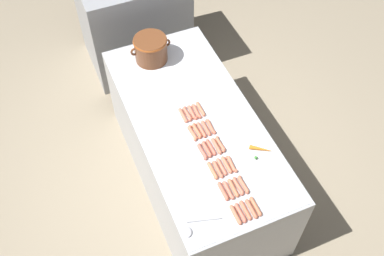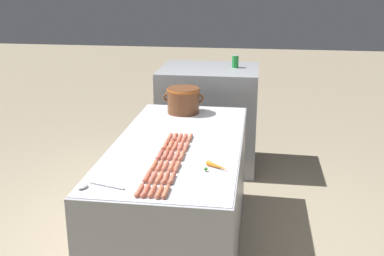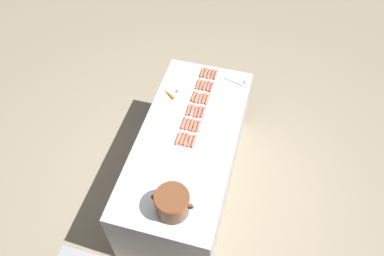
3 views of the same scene
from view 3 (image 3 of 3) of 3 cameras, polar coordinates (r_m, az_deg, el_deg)
name	(u,v)px [view 3 (image 3 of 3)]	position (r m, az deg, el deg)	size (l,w,h in m)	color
ground_plane	(188,182)	(4.08, -0.56, -8.30)	(20.00, 20.00, 0.00)	gray
griddle_counter	(188,161)	(3.73, -0.61, -5.11)	(0.89, 1.92, 0.84)	#ADAFB5
hot_dog_0	(216,75)	(3.90, 3.65, 8.14)	(0.03, 0.15, 0.03)	#CB6E4F
hot_dog_1	(212,87)	(3.77, 3.03, 6.28)	(0.03, 0.15, 0.03)	#CF644C
hot_dog_2	(208,99)	(3.66, 2.38, 4.43)	(0.03, 0.15, 0.03)	#D3724D
hot_dog_3	(203,112)	(3.55, 1.75, 2.47)	(0.03, 0.15, 0.03)	#CA6352
hot_dog_4	(199,126)	(3.44, 1.03, 0.30)	(0.04, 0.15, 0.03)	#D67051
hot_dog_5	(194,141)	(3.33, 0.29, -2.03)	(0.03, 0.15, 0.03)	#D47053
hot_dog_6	(213,74)	(3.91, 3.16, 8.24)	(0.03, 0.15, 0.03)	#D36953
hot_dog_7	(209,86)	(3.78, 2.54, 6.45)	(0.03, 0.15, 0.03)	#CD6D56
hot_dog_8	(204,98)	(3.67, 1.85, 4.59)	(0.03, 0.15, 0.03)	#CD6D51
hot_dog_9	(199,112)	(3.55, 1.15, 2.50)	(0.03, 0.15, 0.03)	#C9654F
hot_dog_10	(195,126)	(3.44, 0.42, 0.36)	(0.03, 0.15, 0.03)	#D66E4E
hot_dog_11	(190,141)	(3.34, -0.31, -1.93)	(0.03, 0.15, 0.03)	#CB6C54
hot_dog_12	(209,74)	(3.91, 2.57, 8.31)	(0.03, 0.15, 0.03)	#D46B4C
hot_dog_13	(205,85)	(3.79, 2.00, 6.52)	(0.03, 0.15, 0.03)	#D0714D
hot_dog_14	(201,98)	(3.67, 1.32, 4.59)	(0.03, 0.15, 0.03)	#D16F56
hot_dog_15	(196,111)	(3.55, 0.63, 2.56)	(0.03, 0.15, 0.03)	#D4644F
hot_dog_16	(191,125)	(3.45, -0.12, 0.54)	(0.03, 0.15, 0.03)	#D1694F
hot_dog_17	(186,139)	(3.35, -0.95, -1.74)	(0.03, 0.15, 0.03)	#D56C53
hot_dog_18	(205,73)	(3.92, 2.07, 8.46)	(0.03, 0.15, 0.03)	#CB6B4D
hot_dog_19	(201,85)	(3.79, 1.45, 6.63)	(0.03, 0.15, 0.03)	#CA6C52
hot_dog_20	(197,97)	(3.67, 0.73, 4.70)	(0.03, 0.15, 0.03)	#D87252
hot_dog_21	(192,110)	(3.56, 0.01, 2.76)	(0.03, 0.15, 0.03)	#CE7054
hot_dog_22	(187,124)	(3.45, -0.70, 0.63)	(0.03, 0.15, 0.03)	#CD6950
hot_dog_23	(182,139)	(3.35, -1.48, -1.62)	(0.03, 0.15, 0.03)	#D7694F
hot_dog_24	(202,72)	(3.92, 1.56, 8.51)	(0.03, 0.15, 0.03)	#CB6F4C
hot_dog_25	(198,84)	(3.80, 0.92, 6.77)	(0.03, 0.15, 0.03)	#CD6B4F
hot_dog_26	(194,96)	(3.68, 0.25, 4.88)	(0.03, 0.15, 0.03)	#CC6E51
hot_dog_27	(189,110)	(3.56, -0.52, 2.82)	(0.03, 0.15, 0.03)	#CC6D50
hot_dog_28	(184,123)	(3.46, -1.29, 0.76)	(0.03, 0.15, 0.03)	#D06A4F
hot_dog_29	(178,138)	(3.35, -2.14, -1.59)	(0.03, 0.15, 0.03)	#D07151
bean_pot	(172,202)	(2.91, -3.06, -11.27)	(0.34, 0.28, 0.21)	brown
serving_spoon	(242,81)	(3.86, 7.63, 7.05)	(0.27, 0.11, 0.02)	#B7B7BC
carrot	(169,93)	(3.71, -3.50, 5.32)	(0.16, 0.12, 0.03)	orange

